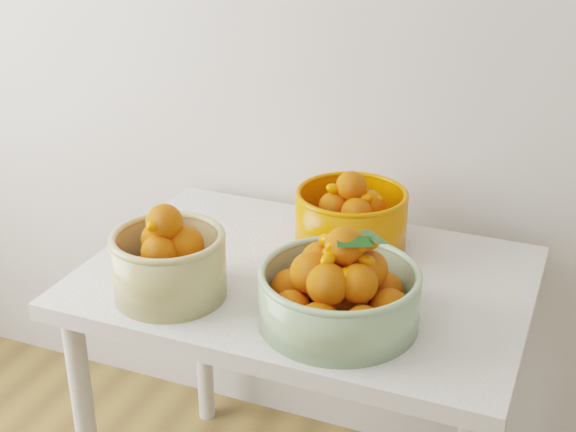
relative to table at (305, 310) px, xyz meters
name	(u,v)px	position (x,y,z in m)	size (l,w,h in m)	color
table	(305,310)	(0.00, 0.00, 0.00)	(1.00, 0.70, 0.75)	silver
bowl_cream	(169,262)	(-0.24, -0.20, 0.18)	(0.28, 0.28, 0.21)	tan
bowl_green	(339,292)	(0.14, -0.17, 0.17)	(0.42, 0.42, 0.21)	#87A879
bowl_orange	(351,218)	(0.05, 0.17, 0.17)	(0.32, 0.32, 0.19)	#DD5D01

